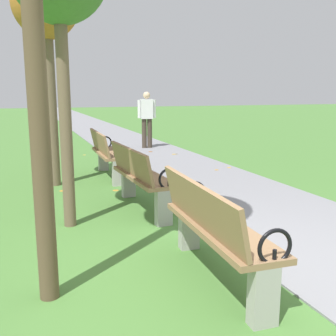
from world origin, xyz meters
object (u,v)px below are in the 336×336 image
Objects in this scene: park_bench_2 at (140,176)px; park_bench_1 at (214,228)px; tree_3 at (46,8)px; pedestrian_walking at (147,117)px; park_bench_3 at (107,153)px.

park_bench_1 is at bearing -90.00° from park_bench_2.
tree_3 is 5.28m from pedestrian_walking.
park_bench_3 is 4.08m from pedestrian_walking.
tree_3 is (-1.00, 1.98, 2.51)m from park_bench_2.
park_bench_2 is 6.17m from pedestrian_walking.
tree_3 is at bearing 116.96° from park_bench_2.
park_bench_3 is at bearing 16.47° from tree_3.
tree_3 reaches higher than park_bench_3.
park_bench_3 is 2.72m from tree_3.
park_bench_3 is 0.99× the size of pedestrian_walking.
pedestrian_walking reaches higher than park_bench_1.
park_bench_1 and park_bench_3 have the same top height.
tree_3 reaches higher than pedestrian_walking.
pedestrian_walking is at bearing 52.93° from tree_3.
park_bench_1 is 1.00× the size of pedestrian_walking.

